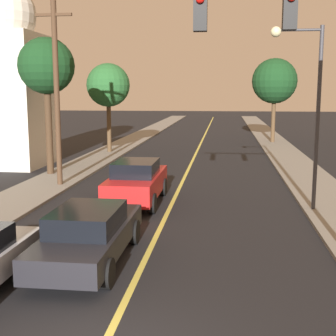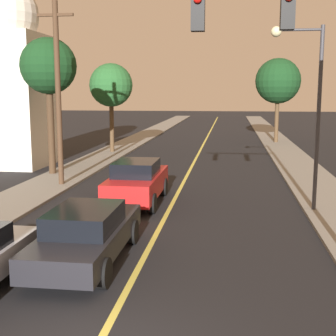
# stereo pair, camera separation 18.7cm
# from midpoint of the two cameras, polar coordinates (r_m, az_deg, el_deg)

# --- Properties ---
(road_surface) EXTENTS (9.63, 80.00, 0.01)m
(road_surface) POSITION_cam_midpoint_polar(r_m,az_deg,el_deg) (42.60, 4.78, 3.50)
(road_surface) COLOR black
(road_surface) RESTS_ON ground
(sidewalk_left) EXTENTS (2.50, 80.00, 0.12)m
(sidewalk_left) POSITION_cam_midpoint_polar(r_m,az_deg,el_deg) (43.31, -3.27, 3.68)
(sidewalk_left) COLOR gray
(sidewalk_left) RESTS_ON ground
(sidewalk_right) EXTENTS (2.50, 80.00, 0.12)m
(sidewalk_right) POSITION_cam_midpoint_polar(r_m,az_deg,el_deg) (42.74, 12.95, 3.39)
(sidewalk_right) COLOR gray
(sidewalk_right) RESTS_ON ground
(car_near_lane_front) EXTENTS (1.88, 4.95, 1.44)m
(car_near_lane_front) POSITION_cam_midpoint_polar(r_m,az_deg,el_deg) (11.95, -9.39, -7.89)
(car_near_lane_front) COLOR black
(car_near_lane_front) RESTS_ON ground
(car_near_lane_second) EXTENTS (1.88, 4.73, 1.68)m
(car_near_lane_second) POSITION_cam_midpoint_polar(r_m,az_deg,el_deg) (17.94, -3.49, -1.63)
(car_near_lane_second) COLOR red
(car_near_lane_second) RESTS_ON ground
(traffic_signal_mast) EXTENTS (4.65, 0.42, 6.85)m
(traffic_signal_mast) POSITION_cam_midpoint_polar(r_m,az_deg,el_deg) (11.53, 16.72, 12.50)
(traffic_signal_mast) COLOR #333338
(traffic_signal_mast) RESTS_ON ground
(streetlamp_right) EXTENTS (1.78, 0.36, 6.36)m
(streetlamp_right) POSITION_cam_midpoint_polar(r_m,az_deg,el_deg) (16.99, 16.83, 8.90)
(streetlamp_right) COLOR #333338
(streetlamp_right) RESTS_ON ground
(utility_pole_left) EXTENTS (1.60, 0.24, 8.01)m
(utility_pole_left) POSITION_cam_midpoint_polar(r_m,az_deg,el_deg) (21.40, -13.01, 9.11)
(utility_pole_left) COLOR #422D1E
(utility_pole_left) RESTS_ON ground
(tree_left_near) EXTENTS (2.79, 2.79, 6.81)m
(tree_left_near) POSITION_cam_midpoint_polar(r_m,az_deg,el_deg) (24.44, -14.16, 11.81)
(tree_left_near) COLOR #3D2B1C
(tree_left_near) RESTS_ON ground
(tree_left_far) EXTENTS (2.97, 2.97, 6.08)m
(tree_left_far) POSITION_cam_midpoint_polar(r_m,az_deg,el_deg) (32.82, -6.80, 9.95)
(tree_left_far) COLOR #4C3823
(tree_left_far) RESTS_ON ground
(tree_right_near) EXTENTS (3.69, 3.69, 6.87)m
(tree_right_near) POSITION_cam_midpoint_polar(r_m,az_deg,el_deg) (39.96, 13.40, 10.25)
(tree_right_near) COLOR #4C3823
(tree_right_near) RESTS_ON ground
(domed_building_left) EXTENTS (4.29, 4.29, 10.38)m
(domed_building_left) POSITION_cam_midpoint_polar(r_m,az_deg,el_deg) (28.55, -18.74, 10.39)
(domed_building_left) COLOR beige
(domed_building_left) RESTS_ON ground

